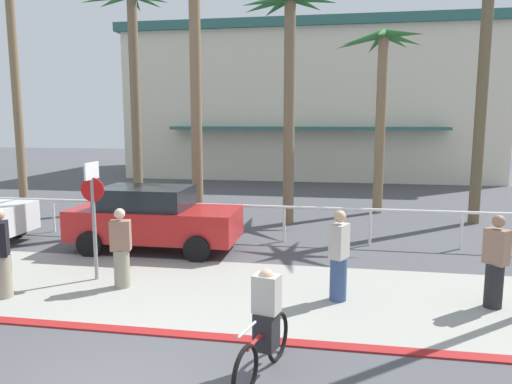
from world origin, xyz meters
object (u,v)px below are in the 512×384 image
Objects in this scene: cyclist_red_1 at (265,326)px; pedestrian_1 at (495,265)px; palm_tree_1 at (12,36)px; pedestrian_3 at (2,257)px; palm_tree_5 at (381,75)px; palm_tree_4 at (289,51)px; car_red_1 at (153,218)px; pedestrian_2 at (121,252)px; stop_sign_bike_lane at (93,204)px; pedestrian_0 at (339,259)px; palm_tree_3 at (195,19)px; palm_tree_6 at (488,18)px; palm_tree_2 at (132,50)px.

pedestrian_1 is (3.79, 3.01, 0.12)m from cyclist_red_1.
pedestrian_3 is (7.20, -10.73, -6.08)m from palm_tree_1.
palm_tree_5 reaches higher than pedestrian_3.
palm_tree_4 reaches higher than palm_tree_5.
car_red_1 is at bearing -38.17° from palm_tree_1.
pedestrian_3 reaches higher than pedestrian_2.
palm_tree_1 reaches higher than pedestrian_1.
car_red_1 is 2.47× the size of cyclist_red_1.
stop_sign_bike_lane is at bearing -126.20° from palm_tree_5.
pedestrian_2 is (9.21, -9.79, -6.14)m from palm_tree_1.
pedestrian_0 is 6.47m from pedestrian_3.
palm_tree_4 reaches higher than stop_sign_bike_lane.
cyclist_red_1 is at bearing -108.58° from pedestrian_0.
pedestrian_1 is at bearing -1.69° from stop_sign_bike_lane.
pedestrian_3 reaches higher than pedestrian_0.
pedestrian_3 is at bearing 160.32° from cyclist_red_1.
palm_tree_1 is 14.28m from pedestrian_3.
pedestrian_3 reaches higher than pedestrian_1.
palm_tree_1 reaches higher than palm_tree_3.
pedestrian_0 is (4.86, -2.91, -0.05)m from car_red_1.
palm_tree_1 reaches higher than palm_tree_4.
pedestrian_0 is (0.97, 2.89, 0.13)m from cyclist_red_1.
pedestrian_3 is (-10.89, -8.81, -5.79)m from palm_tree_6.
pedestrian_2 is 0.94× the size of pedestrian_3.
palm_tree_3 is at bearing 111.84° from cyclist_red_1.
stop_sign_bike_lane is at bearing -118.47° from palm_tree_4.
palm_tree_3 is (3.11, -2.25, 0.54)m from palm_tree_2.
cyclist_red_1 is 3.05m from pedestrian_0.
palm_tree_6 is at bearing 27.94° from car_red_1.
palm_tree_4 is at bearing 103.99° from pedestrian_0.
palm_tree_1 is 1.06× the size of palm_tree_6.
pedestrian_3 is at bearing -171.57° from pedestrian_0.
cyclist_red_1 is (4.19, -3.25, -0.98)m from stop_sign_bike_lane.
palm_tree_5 is (3.08, 2.55, -0.58)m from palm_tree_4.
palm_tree_2 is 4.59× the size of pedestrian_3.
pedestrian_2 is (0.20, -6.15, -5.79)m from palm_tree_3.
palm_tree_6 reaches higher than cyclist_red_1.
palm_tree_4 is 8.46m from pedestrian_0.
pedestrian_2 is at bearing -121.84° from palm_tree_5.
palm_tree_1 is 14.78m from pedestrian_2.
palm_tree_3 reaches higher than palm_tree_5.
pedestrian_3 is at bearing -82.09° from palm_tree_2.
pedestrian_3 is (1.30, -9.33, -5.19)m from palm_tree_2.
cyclist_red_1 is at bearing -85.78° from palm_tree_4.
pedestrian_3 is at bearing -111.83° from car_red_1.
palm_tree_4 reaches higher than pedestrian_1.
pedestrian_2 is (0.77, -0.37, -0.91)m from stop_sign_bike_lane.
pedestrian_2 is (-8.88, -7.87, -5.85)m from palm_tree_6.
cyclist_red_1 is at bearing -59.18° from palm_tree_2.
palm_tree_1 reaches higher than palm_tree_6.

